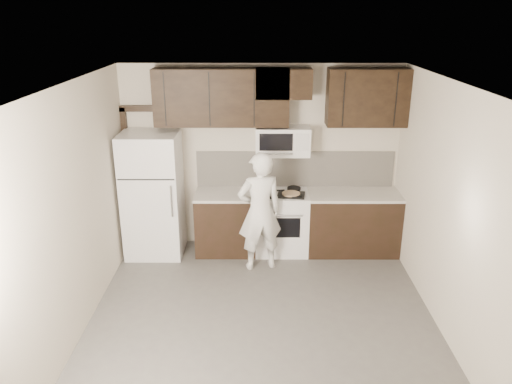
{
  "coord_description": "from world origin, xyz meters",
  "views": [
    {
      "loc": [
        -0.05,
        -4.79,
        3.38
      ],
      "look_at": [
        -0.07,
        0.9,
        1.3
      ],
      "focal_mm": 35.0,
      "sensor_mm": 36.0,
      "label": 1
    }
  ],
  "objects_px": {
    "microwave": "(283,141)",
    "refrigerator": "(153,195)",
    "person": "(260,212)",
    "stove": "(282,222)"
  },
  "relations": [
    {
      "from": "stove",
      "to": "person",
      "type": "bearing_deg",
      "value": -122.13
    },
    {
      "from": "stove",
      "to": "person",
      "type": "height_order",
      "value": "person"
    },
    {
      "from": "refrigerator",
      "to": "person",
      "type": "bearing_deg",
      "value": -16.94
    },
    {
      "from": "stove",
      "to": "microwave",
      "type": "height_order",
      "value": "microwave"
    },
    {
      "from": "microwave",
      "to": "person",
      "type": "distance_m",
      "value": 1.08
    },
    {
      "from": "stove",
      "to": "microwave",
      "type": "distance_m",
      "value": 1.2
    },
    {
      "from": "stove",
      "to": "person",
      "type": "relative_size",
      "value": 0.56
    },
    {
      "from": "microwave",
      "to": "refrigerator",
      "type": "distance_m",
      "value": 2.0
    },
    {
      "from": "microwave",
      "to": "person",
      "type": "xyz_separation_m",
      "value": [
        -0.32,
        -0.63,
        -0.82
      ]
    },
    {
      "from": "refrigerator",
      "to": "stove",
      "type": "bearing_deg",
      "value": 1.51
    }
  ]
}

